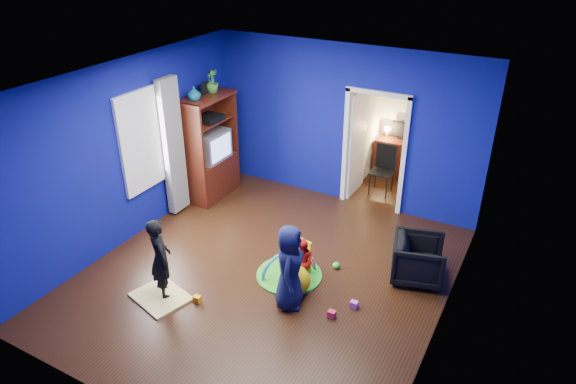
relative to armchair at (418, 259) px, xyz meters
The scene contains 33 objects.
floor 2.23m from the armchair, 153.66° to the right, with size 5.00×5.50×0.01m, color black.
ceiling 3.38m from the armchair, 153.66° to the right, with size 5.00×5.50×0.01m, color white.
wall_back 2.88m from the armchair, 138.11° to the left, with size 5.00×0.02×2.90m, color navy.
wall_front 4.36m from the armchair, 117.92° to the right, with size 5.00×0.02×2.90m, color navy.
wall_left 4.72m from the armchair, 167.67° to the right, with size 0.02×5.50×2.90m, color navy.
wall_right 1.57m from the armchair, 61.79° to the right, with size 0.02×5.50×2.90m, color navy.
alcove 3.12m from the armchair, 117.46° to the left, with size 1.00×1.75×2.50m, color silver, non-canonical shape.
armchair is the anchor object (origin of this frame).
child_black 3.65m from the armchair, 145.81° to the right, with size 0.44×0.29×1.20m, color black.
child_navy 1.97m from the armchair, 134.18° to the right, with size 0.60×0.39×1.23m, color #10193C.
toddler_red 1.68m from the armchair, 145.73° to the right, with size 0.37×0.29×0.76m, color #B41323.
vase 4.56m from the armchair, behind, with size 0.23×0.23×0.24m, color #0B485C.
potted_plant 4.67m from the armchair, 167.26° to the left, with size 0.23×0.23×0.41m, color #39832F.
tv_armoire 4.31m from the armchair, behind, with size 0.58×1.14×1.96m, color #3E0F0A.
crt_tv 4.27m from the armchair, behind, with size 0.46×0.70×0.54m, color silver.
yellow_blanket 3.71m from the armchair, 144.53° to the right, with size 0.75×0.60×0.03m, color #F2E07A.
hopper_ball 1.82m from the armchair, 140.81° to the right, with size 0.44×0.44×0.44m, color yellow.
kid_chair 1.72m from the armchair, 154.11° to the right, with size 0.28×0.28×0.50m, color yellow.
play_mat 1.90m from the armchair, 153.25° to the right, with size 0.97×0.97×0.03m, color #499C23.
toy_arch 1.89m from the armchair, 153.25° to the right, with size 0.87×0.87×0.05m, color #3F8CD8.
window_left 4.67m from the armchair, behind, with size 0.03×0.95×1.55m, color white.
curtain 4.44m from the armchair, behind, with size 0.14×0.42×2.40m, color slate.
doorway 2.35m from the armchair, 127.82° to the left, with size 1.16×0.10×2.10m, color white.
study_desk 3.56m from the armchair, 112.74° to the left, with size 0.88×0.44×0.75m, color #3D140A.
desk_monitor 3.72m from the armchair, 112.01° to the left, with size 0.40×0.05×0.32m, color black.
desk_lamp 3.78m from the armchair, 116.35° to the left, with size 0.14×0.14×0.14m, color #FFD88C.
folding_chair 2.70m from the armchair, 120.64° to the left, with size 0.40×0.40×0.92m, color black.
book_shelf 4.03m from the armchair, 112.07° to the left, with size 0.88×0.24×0.04m, color white.
toy_0 1.58m from the armchair, 118.48° to the right, with size 0.10×0.08×0.10m, color #F3283F.
toy_1 0.35m from the armchair, 39.85° to the left, with size 0.11×0.11×0.11m, color blue.
toy_2 3.20m from the armchair, 141.71° to the right, with size 0.10×0.08×0.10m, color orange.
toy_3 1.21m from the armchair, 163.15° to the right, with size 0.11×0.11×0.11m, color green.
toy_4 1.22m from the armchair, 117.90° to the right, with size 0.10×0.08×0.10m, color #CA4DCD.
Camera 1 is at (3.23, -5.29, 4.64)m, focal length 32.00 mm.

